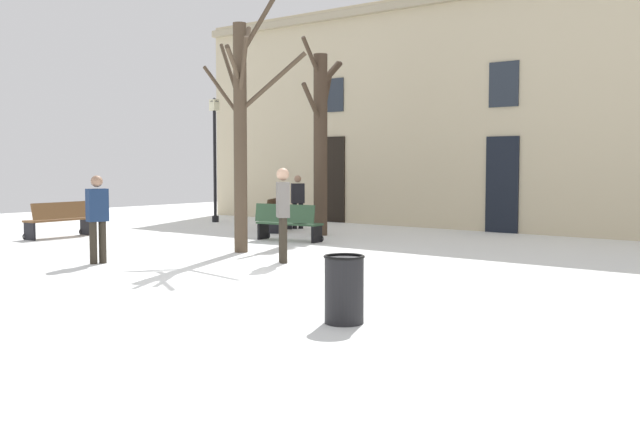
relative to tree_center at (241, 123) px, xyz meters
The scene contains 12 objects.
ground_plane 4.46m from the tree_center, 44.56° to the right, with size 36.61×36.61×0.00m, color white.
building_facade 8.31m from the tree_center, 72.55° to the left, with size 22.88×0.60×6.89m.
tree_center is the anchor object (origin of this frame).
tree_right_of_center 4.14m from the tree_center, 104.44° to the left, with size 0.69×2.19×5.15m.
streetlamp 8.36m from the tree_center, 140.81° to the left, with size 0.30×0.30×4.05m.
litter_bin 7.71m from the tree_center, 35.73° to the right, with size 0.49×0.49×0.82m.
bench_back_to_back_right 5.42m from the tree_center, 122.98° to the left, with size 1.10×1.54×0.94m.
bench_near_lamp 3.35m from the tree_center, 107.32° to the left, with size 1.78×0.71×0.92m.
bench_back_to_back_left 6.32m from the tree_center, behind, with size 0.60×1.82×0.93m.
person_by_shop_door 3.64m from the tree_center, 105.71° to the right, with size 0.31×0.42×1.68m.
person_crossing_plaza 2.62m from the tree_center, 21.78° to the right, with size 0.43×0.42×1.83m.
person_strolling 6.09m from the tree_center, 118.52° to the left, with size 0.42×0.43×1.57m.
Camera 1 is at (8.68, -8.79, 1.91)m, focal length 41.23 mm.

